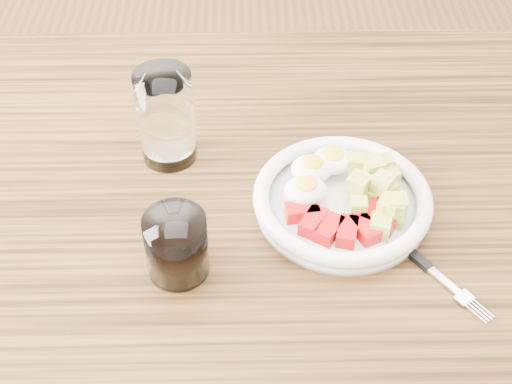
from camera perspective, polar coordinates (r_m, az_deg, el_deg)
dining_table at (r=1.04m, az=0.57°, el=-5.51°), size 1.50×0.90×0.77m
bowl at (r=0.96m, az=6.96°, el=-0.43°), size 0.24×0.24×0.06m
fork at (r=0.92m, az=12.84°, el=-5.25°), size 0.12×0.16×0.01m
water_glass at (r=1.01m, az=-7.21°, el=5.96°), size 0.08×0.08×0.14m
coffee_glass at (r=0.87m, az=-6.37°, el=-4.31°), size 0.08×0.08×0.09m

